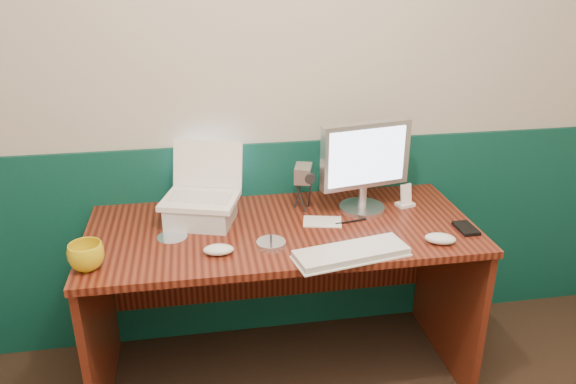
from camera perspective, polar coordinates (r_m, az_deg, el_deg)
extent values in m
cube|color=#BEB3A1|center=(2.52, -0.44, 10.57)|extent=(3.50, 0.04, 2.50)
cube|color=#083630|center=(2.77, -0.35, -4.84)|extent=(3.48, 0.02, 1.00)
cube|color=#3A100A|center=(2.52, -0.58, -11.23)|extent=(1.60, 0.70, 0.75)
cube|color=silver|center=(2.38, -8.82, -2.06)|extent=(0.32, 0.29, 0.09)
cube|color=silver|center=(2.12, 6.44, -6.25)|extent=(0.45, 0.22, 0.02)
ellipsoid|color=silver|center=(2.27, 15.21, -4.59)|extent=(0.14, 0.11, 0.04)
ellipsoid|color=white|center=(2.13, -7.07, -5.83)|extent=(0.12, 0.08, 0.04)
imported|color=gold|center=(2.13, -19.81, -6.17)|extent=(0.13, 0.13, 0.10)
cylinder|color=silver|center=(2.17, -1.73, -5.31)|extent=(0.11, 0.11, 0.02)
cylinder|color=silver|center=(2.30, -11.68, -4.48)|extent=(0.12, 0.12, 0.00)
cylinder|color=black|center=(2.38, 6.41, -3.00)|extent=(0.14, 0.03, 0.01)
cube|color=white|center=(2.37, 3.51, -3.03)|extent=(0.18, 0.14, 0.00)
cube|color=white|center=(2.57, 11.81, -1.23)|extent=(0.09, 0.08, 0.01)
cube|color=white|center=(2.55, 11.90, -0.18)|extent=(0.06, 0.04, 0.09)
cube|color=black|center=(2.41, 17.63, -3.53)|extent=(0.07, 0.12, 0.01)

